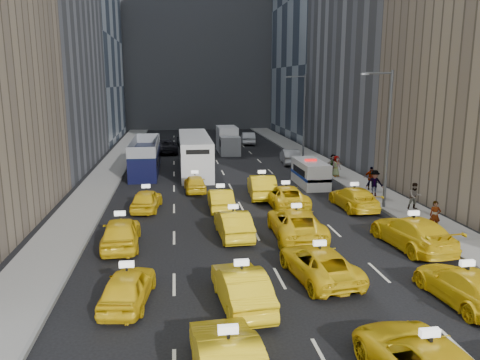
% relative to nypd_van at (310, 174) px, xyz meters
% --- Properties ---
extents(ground, '(160.00, 160.00, 0.00)m').
position_rel_nypd_van_xyz_m(ground, '(-6.48, -19.62, -0.98)').
color(ground, black).
rests_on(ground, ground).
extents(sidewalk_west, '(3.00, 90.00, 0.15)m').
position_rel_nypd_van_xyz_m(sidewalk_west, '(-16.98, 5.38, -0.91)').
color(sidewalk_west, gray).
rests_on(sidewalk_west, ground).
extents(sidewalk_east, '(3.00, 90.00, 0.15)m').
position_rel_nypd_van_xyz_m(sidewalk_east, '(4.02, 5.38, -0.91)').
color(sidewalk_east, gray).
rests_on(sidewalk_east, ground).
extents(curb_west, '(0.15, 90.00, 0.18)m').
position_rel_nypd_van_xyz_m(curb_west, '(-15.53, 5.38, -0.89)').
color(curb_west, slate).
rests_on(curb_west, ground).
extents(curb_east, '(0.15, 90.00, 0.18)m').
position_rel_nypd_van_xyz_m(curb_east, '(2.57, 5.38, -0.89)').
color(curb_east, slate).
rests_on(curb_east, ground).
extents(building_backdrop, '(30.00, 12.00, 40.00)m').
position_rel_nypd_van_xyz_m(building_backdrop, '(-6.48, 52.38, 19.02)').
color(building_backdrop, slate).
rests_on(building_backdrop, ground).
extents(streetlight_near, '(2.15, 0.22, 9.00)m').
position_rel_nypd_van_xyz_m(streetlight_near, '(2.70, -7.62, 3.94)').
color(streetlight_near, '#595B60').
rests_on(streetlight_near, ground).
extents(streetlight_far, '(2.15, 0.22, 9.00)m').
position_rel_nypd_van_xyz_m(streetlight_far, '(2.70, 12.38, 3.94)').
color(streetlight_far, '#595B60').
rests_on(streetlight_far, ground).
extents(taxi_4, '(2.15, 4.19, 1.37)m').
position_rel_nypd_van_xyz_m(taxi_4, '(-12.70, -19.12, -0.30)').
color(taxi_4, yellow).
rests_on(taxi_4, ground).
extents(taxi_5, '(2.00, 4.71, 1.51)m').
position_rel_nypd_van_xyz_m(taxi_5, '(-8.46, -19.89, -0.23)').
color(taxi_5, yellow).
rests_on(taxi_5, ground).
extents(taxi_6, '(2.87, 5.19, 1.37)m').
position_rel_nypd_van_xyz_m(taxi_6, '(-4.82, -17.86, -0.29)').
color(taxi_6, yellow).
rests_on(taxi_6, ground).
extents(taxi_7, '(2.32, 4.94, 1.39)m').
position_rel_nypd_van_xyz_m(taxi_7, '(-0.02, -20.83, -0.28)').
color(taxi_7, yellow).
rests_on(taxi_7, ground).
extents(taxi_8, '(2.00, 4.66, 1.57)m').
position_rel_nypd_van_xyz_m(taxi_8, '(-13.63, -12.73, -0.20)').
color(taxi_8, yellow).
rests_on(taxi_8, ground).
extents(taxi_9, '(1.80, 4.58, 1.48)m').
position_rel_nypd_van_xyz_m(taxi_9, '(-7.78, -11.91, -0.24)').
color(taxi_9, yellow).
rests_on(taxi_9, ground).
extents(taxi_10, '(2.80, 5.64, 1.54)m').
position_rel_nypd_van_xyz_m(taxi_10, '(-4.40, -12.34, -0.21)').
color(taxi_10, yellow).
rests_on(taxi_10, ground).
extents(taxi_11, '(2.74, 5.71, 1.60)m').
position_rel_nypd_van_xyz_m(taxi_11, '(1.00, -14.82, -0.18)').
color(taxi_11, yellow).
rests_on(taxi_11, ground).
extents(taxi_12, '(2.12, 4.28, 1.40)m').
position_rel_nypd_van_xyz_m(taxi_12, '(-12.75, -5.78, -0.28)').
color(taxi_12, yellow).
rests_on(taxi_12, ground).
extents(taxi_13, '(1.50, 4.27, 1.40)m').
position_rel_nypd_van_xyz_m(taxi_13, '(-7.93, -6.31, -0.28)').
color(taxi_13, yellow).
rests_on(taxi_13, ground).
extents(taxi_14, '(2.47, 5.20, 1.43)m').
position_rel_nypd_van_xyz_m(taxi_14, '(-3.50, -6.04, -0.26)').
color(taxi_14, yellow).
rests_on(taxi_14, ground).
extents(taxi_15, '(2.18, 5.08, 1.46)m').
position_rel_nypd_van_xyz_m(taxi_15, '(0.86, -7.27, -0.25)').
color(taxi_15, yellow).
rests_on(taxi_15, ground).
extents(taxi_16, '(1.68, 3.94, 1.33)m').
position_rel_nypd_van_xyz_m(taxi_16, '(-9.37, -0.95, -0.32)').
color(taxi_16, yellow).
rests_on(taxi_16, ground).
extents(taxi_17, '(2.12, 5.18, 1.67)m').
position_rel_nypd_van_xyz_m(taxi_17, '(-4.62, -3.32, -0.15)').
color(taxi_17, yellow).
rests_on(taxi_17, ground).
extents(nypd_van, '(2.37, 5.20, 2.17)m').
position_rel_nypd_van_xyz_m(nypd_van, '(0.00, 0.00, 0.00)').
color(nypd_van, silver).
rests_on(nypd_van, ground).
extents(double_decker, '(2.89, 10.52, 3.03)m').
position_rel_nypd_van_xyz_m(double_decker, '(-13.57, 7.52, 0.52)').
color(double_decker, black).
rests_on(double_decker, ground).
extents(city_bus, '(3.61, 13.14, 3.35)m').
position_rel_nypd_van_xyz_m(city_bus, '(-9.01, 7.67, 0.68)').
color(city_bus, silver).
rests_on(city_bus, ground).
extents(box_truck, '(3.07, 6.82, 3.01)m').
position_rel_nypd_van_xyz_m(box_truck, '(-4.61, 18.79, 0.50)').
color(box_truck, white).
rests_on(box_truck, ground).
extents(misc_car_0, '(2.04, 4.74, 1.52)m').
position_rel_nypd_van_xyz_m(misc_car_0, '(0.84, 10.22, -0.22)').
color(misc_car_0, '#94969B').
rests_on(misc_car_0, ground).
extents(misc_car_1, '(3.04, 5.98, 1.62)m').
position_rel_nypd_van_xyz_m(misc_car_1, '(-11.96, 19.48, -0.17)').
color(misc_car_1, black).
rests_on(misc_car_1, ground).
extents(misc_car_2, '(2.08, 4.84, 1.39)m').
position_rel_nypd_van_xyz_m(misc_car_2, '(-4.26, 27.29, -0.28)').
color(misc_car_2, slate).
rests_on(misc_car_2, ground).
extents(misc_car_3, '(1.98, 4.51, 1.51)m').
position_rel_nypd_van_xyz_m(misc_car_3, '(-9.66, 26.36, -0.22)').
color(misc_car_3, black).
rests_on(misc_car_3, ground).
extents(misc_car_4, '(2.17, 5.00, 1.60)m').
position_rel_nypd_van_xyz_m(misc_car_4, '(-1.01, 26.16, -0.18)').
color(misc_car_4, '#B3B6BB').
rests_on(misc_car_4, ground).
extents(pedestrian_0, '(0.69, 0.56, 1.65)m').
position_rel_nypd_van_xyz_m(pedestrian_0, '(3.47, -12.68, -0.00)').
color(pedestrian_0, gray).
rests_on(pedestrian_0, sidewalk_east).
extents(pedestrian_1, '(0.88, 0.53, 1.75)m').
position_rel_nypd_van_xyz_m(pedestrian_1, '(4.50, -8.48, 0.04)').
color(pedestrian_1, gray).
rests_on(pedestrian_1, sidewalk_east).
extents(pedestrian_2, '(1.31, 0.78, 1.89)m').
position_rel_nypd_van_xyz_m(pedestrian_2, '(3.43, -4.65, 0.12)').
color(pedestrian_2, gray).
rests_on(pedestrian_2, sidewalk_east).
extents(pedestrian_3, '(1.14, 0.82, 1.77)m').
position_rel_nypd_van_xyz_m(pedestrian_3, '(4.00, -2.64, 0.06)').
color(pedestrian_3, gray).
rests_on(pedestrian_3, sidewalk_east).
extents(pedestrian_4, '(0.98, 0.72, 1.80)m').
position_rel_nypd_van_xyz_m(pedestrian_4, '(3.11, 2.66, 0.07)').
color(pedestrian_4, gray).
rests_on(pedestrian_4, sidewalk_east).
extents(pedestrian_5, '(1.81, 0.96, 1.88)m').
position_rel_nypd_van_xyz_m(pedestrian_5, '(2.96, 3.06, 0.11)').
color(pedestrian_5, gray).
rests_on(pedestrian_5, sidewalk_east).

